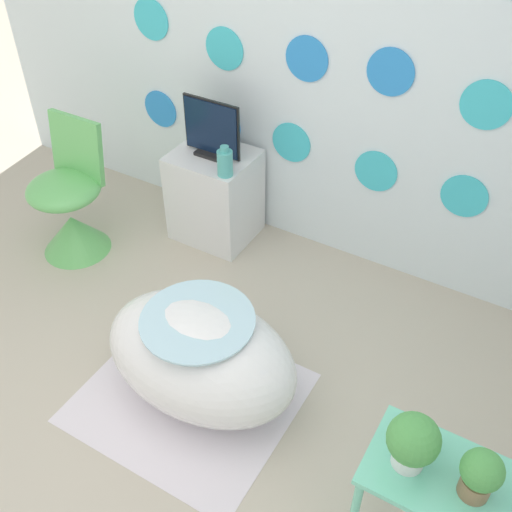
# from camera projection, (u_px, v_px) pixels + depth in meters

# --- Properties ---
(ground_plane) EXTENTS (12.00, 12.00, 0.00)m
(ground_plane) POSITION_uv_depth(u_px,v_px,m) (55.00, 504.00, 2.43)
(ground_plane) COLOR #BCB29E
(wall_back_dotted) EXTENTS (4.37, 0.05, 2.60)m
(wall_back_dotted) POSITION_uv_depth(u_px,v_px,m) (304.00, 25.00, 2.96)
(wall_back_dotted) COLOR white
(wall_back_dotted) RESTS_ON ground_plane
(rug) EXTENTS (0.96, 0.87, 0.01)m
(rug) POSITION_uv_depth(u_px,v_px,m) (189.00, 397.00, 2.82)
(rug) COLOR silver
(rug) RESTS_ON ground_plane
(bathtub) EXTENTS (0.93, 0.61, 0.50)m
(bathtub) POSITION_uv_depth(u_px,v_px,m) (201.00, 355.00, 2.70)
(bathtub) COLOR white
(bathtub) RESTS_ON ground_plane
(chair) EXTENTS (0.42, 0.42, 0.81)m
(chair) POSITION_uv_depth(u_px,v_px,m) (71.00, 211.00, 3.50)
(chair) COLOR #66C166
(chair) RESTS_ON ground_plane
(tv_cabinet) EXTENTS (0.47, 0.41, 0.56)m
(tv_cabinet) POSITION_uv_depth(u_px,v_px,m) (215.00, 195.00, 3.61)
(tv_cabinet) COLOR silver
(tv_cabinet) RESTS_ON ground_plane
(tv) EXTENTS (0.36, 0.12, 0.34)m
(tv) POSITION_uv_depth(u_px,v_px,m) (212.00, 131.00, 3.33)
(tv) COLOR black
(tv) RESTS_ON tv_cabinet
(vase) EXTENTS (0.09, 0.09, 0.18)m
(vase) POSITION_uv_depth(u_px,v_px,m) (225.00, 162.00, 3.22)
(vase) COLOR #51B2AD
(vase) RESTS_ON tv_cabinet
(side_table) EXTENTS (0.49, 0.34, 0.51)m
(side_table) POSITION_uv_depth(u_px,v_px,m) (435.00, 488.00, 2.05)
(side_table) COLOR #72D8B7
(side_table) RESTS_ON ground_plane
(potted_plant_left) EXTENTS (0.18, 0.18, 0.23)m
(potted_plant_left) POSITION_uv_depth(u_px,v_px,m) (413.00, 441.00, 1.93)
(potted_plant_left) COLOR white
(potted_plant_left) RESTS_ON side_table
(potted_plant_right) EXTENTS (0.14, 0.14, 0.20)m
(potted_plant_right) POSITION_uv_depth(u_px,v_px,m) (481.00, 474.00, 1.86)
(potted_plant_right) COLOR #8C6B4C
(potted_plant_right) RESTS_ON side_table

